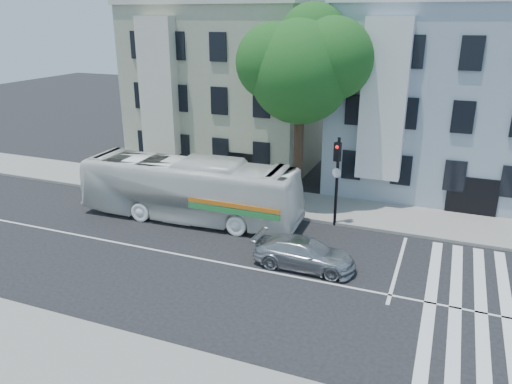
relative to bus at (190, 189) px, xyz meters
The scene contains 10 objects.
ground 6.36m from the bus, 41.38° to the right, with size 120.00×120.00×0.00m, color black.
sidewalk_far 6.27m from the bus, 40.60° to the left, with size 80.00×4.00×0.15m, color gray.
sidewalk_near 13.00m from the bus, 69.10° to the right, with size 80.00×4.00×0.15m, color gray.
building_left 11.84m from the bus, 102.35° to the left, with size 12.00×10.00×11.00m, color #ABAD91.
building_right 16.40m from the bus, 43.33° to the left, with size 12.00×10.00×11.00m, color #97A6B4.
street_tree 9.03m from the bus, 45.11° to the left, with size 7.30×5.90×11.10m.
bus is the anchor object (origin of this frame).
sedan 7.97m from the bus, 22.75° to the right, with size 4.47×1.82×1.30m, color #B4B6BB.
hedge 3.55m from the bus, 125.15° to the left, with size 8.50×0.84×0.70m, color #325B1D, non-canonical shape.
traffic_signal 7.79m from the bus, 14.24° to the left, with size 0.48×0.55×4.68m.
Camera 1 is at (7.95, -17.82, 10.38)m, focal length 35.00 mm.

